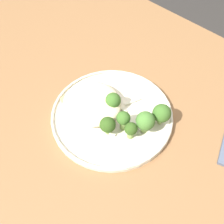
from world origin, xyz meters
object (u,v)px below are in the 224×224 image
at_px(seared_scallop_on_noodles, 73,96).
at_px(seared_scallop_left_edge, 109,97).
at_px(broccoli_floret_beside_noodles, 123,119).
at_px(seared_scallop_right_edge, 111,104).
at_px(broccoli_floret_near_rim, 131,130).
at_px(broccoli_floret_center_pile, 145,121).
at_px(seared_scallop_rear_pale, 86,98).
at_px(seared_scallop_front_small, 90,105).
at_px(broccoli_floret_small_sprig, 107,125).
at_px(seared_scallop_center_golden, 66,100).
at_px(dinner_plate, 112,115).
at_px(broccoli_floret_right_tilted, 162,113).
at_px(broccoli_floret_left_leaning, 113,101).
at_px(seared_scallop_large_seared, 71,107).

distance_m(seared_scallop_on_noodles, seared_scallop_left_edge, 0.09).
bearing_deg(broccoli_floret_beside_noodles, seared_scallop_right_edge, 159.88).
xyz_separation_m(broccoli_floret_near_rim, broccoli_floret_center_pile, (0.01, 0.03, 0.01)).
bearing_deg(seared_scallop_on_noodles, seared_scallop_right_edge, 28.03).
bearing_deg(seared_scallop_rear_pale, broccoli_floret_center_pile, 11.39).
xyz_separation_m(seared_scallop_front_small, broccoli_floret_small_sprig, (0.08, -0.02, 0.02)).
height_order(seared_scallop_left_edge, broccoli_floret_near_rim, broccoli_floret_near_rim).
bearing_deg(seared_scallop_rear_pale, seared_scallop_right_edge, 26.63).
bearing_deg(broccoli_floret_small_sprig, seared_scallop_left_edge, 132.96).
height_order(seared_scallop_right_edge, seared_scallop_center_golden, seared_scallop_right_edge).
height_order(dinner_plate, broccoli_floret_near_rim, broccoli_floret_near_rim).
distance_m(seared_scallop_right_edge, broccoli_floret_right_tilted, 0.13).
distance_m(broccoli_floret_left_leaning, broccoli_floret_beside_noodles, 0.06).
height_order(dinner_plate, seared_scallop_rear_pale, seared_scallop_rear_pale).
height_order(seared_scallop_on_noodles, seared_scallop_left_edge, same).
bearing_deg(seared_scallop_rear_pale, dinner_plate, 11.10).
xyz_separation_m(seared_scallop_front_small, broccoli_floret_beside_noodles, (0.10, 0.01, 0.02)).
distance_m(seared_scallop_front_small, seared_scallop_rear_pale, 0.02).
height_order(seared_scallop_left_edge, broccoli_floret_left_leaning, broccoli_floret_left_leaning).
xyz_separation_m(dinner_plate, broccoli_floret_small_sprig, (0.03, -0.04, 0.03)).
bearing_deg(broccoli_floret_center_pile, broccoli_floret_small_sprig, -132.37).
distance_m(broccoli_floret_center_pile, broccoli_floret_right_tilted, 0.04).
bearing_deg(seared_scallop_large_seared, broccoli_floret_near_rim, 15.40).
relative_size(seared_scallop_rear_pale, seared_scallop_left_edge, 0.87).
height_order(seared_scallop_right_edge, broccoli_floret_small_sprig, broccoli_floret_small_sprig).
distance_m(seared_scallop_center_golden, seared_scallop_rear_pale, 0.05).
bearing_deg(broccoli_floret_small_sprig, broccoli_floret_left_leaning, 123.80).
bearing_deg(seared_scallop_right_edge, seared_scallop_on_noodles, -151.97).
height_order(dinner_plate, seared_scallop_on_noodles, seared_scallop_on_noodles).
bearing_deg(seared_scallop_left_edge, seared_scallop_on_noodles, -138.29).
relative_size(dinner_plate, broccoli_floret_small_sprig, 5.84).
xyz_separation_m(seared_scallop_front_small, seared_scallop_center_golden, (-0.05, -0.03, 0.00)).
xyz_separation_m(seared_scallop_large_seared, broccoli_floret_near_rim, (0.15, 0.04, 0.02)).
height_order(seared_scallop_large_seared, broccoli_floret_small_sprig, broccoli_floret_small_sprig).
distance_m(seared_scallop_rear_pale, broccoli_floret_right_tilted, 0.19).
bearing_deg(broccoli_floret_left_leaning, broccoli_floret_small_sprig, -56.20).
bearing_deg(seared_scallop_large_seared, seared_scallop_right_edge, 48.39).
bearing_deg(broccoli_floret_beside_noodles, dinner_plate, 168.65).
height_order(dinner_plate, seared_scallop_center_golden, seared_scallop_center_golden).
xyz_separation_m(broccoli_floret_center_pile, broccoli_floret_small_sprig, (-0.06, -0.06, -0.01)).
distance_m(broccoli_floret_center_pile, broccoli_floret_small_sprig, 0.08).
bearing_deg(seared_scallop_large_seared, broccoli_floret_beside_noodles, 21.28).
bearing_deg(broccoli_floret_left_leaning, seared_scallop_rear_pale, -156.93).
relative_size(seared_scallop_left_edge, broccoli_floret_center_pile, 0.57).
bearing_deg(seared_scallop_right_edge, seared_scallop_front_small, -133.69).
relative_size(seared_scallop_front_small, seared_scallop_rear_pale, 0.83).
distance_m(seared_scallop_large_seared, broccoli_floret_near_rim, 0.16).
relative_size(seared_scallop_on_noodles, broccoli_floret_near_rim, 0.72).
height_order(seared_scallop_large_seared, broccoli_floret_right_tilted, broccoli_floret_right_tilted).
distance_m(seared_scallop_right_edge, broccoli_floret_near_rim, 0.10).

